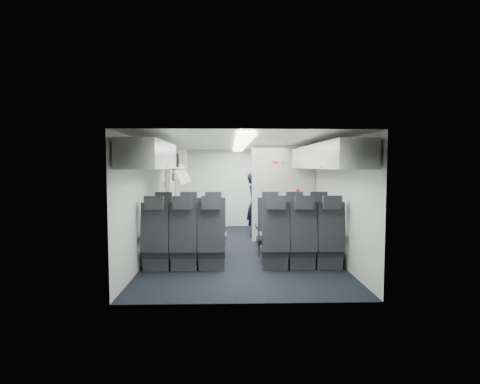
{
  "coord_description": "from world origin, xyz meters",
  "views": [
    {
      "loc": [
        -0.23,
        -7.52,
        1.71
      ],
      "look_at": [
        0.0,
        0.4,
        1.15
      ],
      "focal_mm": 28.0,
      "sensor_mm": 36.0,
      "label": 1
    }
  ],
  "objects": [
    {
      "name": "overhead_bin_right_front",
      "position": [
        1.4,
        -0.25,
        1.86
      ],
      "size": [
        0.53,
        1.7,
        0.4
      ],
      "color": "silver",
      "rests_on": "cabin_shell"
    },
    {
      "name": "boarding_door",
      "position": [
        -1.64,
        1.55,
        0.95
      ],
      "size": [
        0.12,
        1.27,
        1.86
      ],
      "color": "silver",
      "rests_on": "cabin_shell"
    },
    {
      "name": "seat_row_mid",
      "position": [
        -0.0,
        -1.43,
        0.4
      ],
      "size": [
        3.33,
        0.56,
        1.24
      ],
      "color": "black",
      "rests_on": "cabin_shell"
    },
    {
      "name": "overhead_bin_right_rear",
      "position": [
        1.4,
        -2.0,
        1.86
      ],
      "size": [
        0.53,
        1.8,
        0.4
      ],
      "color": "silver",
      "rests_on": "cabin_shell"
    },
    {
      "name": "seat_row_front",
      "position": [
        -0.0,
        -0.53,
        0.4
      ],
      "size": [
        3.33,
        0.56,
        1.24
      ],
      "color": "black",
      "rests_on": "cabin_shell"
    },
    {
      "name": "carry_on_bag",
      "position": [
        -1.38,
        -0.5,
        1.81
      ],
      "size": [
        0.43,
        0.31,
        0.25
      ],
      "primitive_type": "cube",
      "rotation": [
        0.0,
        0.0,
        0.05
      ],
      "color": "black",
      "rests_on": "overhead_bin_left_front_open"
    },
    {
      "name": "galley_unit",
      "position": [
        0.95,
        2.72,
        0.95
      ],
      "size": [
        0.85,
        0.52,
        1.9
      ],
      "color": "#939399",
      "rests_on": "cabin_shell"
    },
    {
      "name": "papers",
      "position": [
        0.58,
        1.4,
        1.06
      ],
      "size": [
        0.18,
        0.05,
        0.13
      ],
      "primitive_type": "cube",
      "rotation": [
        0.0,
        0.0,
        -0.19
      ],
      "color": "white",
      "rests_on": "flight_attendant"
    },
    {
      "name": "cabin_shell",
      "position": [
        0.0,
        0.0,
        1.12
      ],
      "size": [
        3.41,
        6.01,
        2.16
      ],
      "color": "black",
      "rests_on": "ground"
    },
    {
      "name": "bulkhead_partition",
      "position": [
        0.98,
        0.8,
        1.08
      ],
      "size": [
        1.4,
        0.15,
        2.13
      ],
      "color": "silver",
      "rests_on": "cabin_shell"
    },
    {
      "name": "flight_attendant",
      "position": [
        0.39,
        1.45,
        0.77
      ],
      "size": [
        0.46,
        0.62,
        1.54
      ],
      "primitive_type": "imported",
      "rotation": [
        0.0,
        0.0,
        1.4
      ],
      "color": "black",
      "rests_on": "ground"
    },
    {
      "name": "overhead_bin_left_front_open",
      "position": [
        -1.44,
        -0.25,
        1.74
      ],
      "size": [
        0.64,
        1.7,
        0.72
      ],
      "color": "#9E9E93",
      "rests_on": "cabin_shell"
    },
    {
      "name": "overhead_bin_left_rear",
      "position": [
        -1.4,
        -2.0,
        1.86
      ],
      "size": [
        0.53,
        1.8,
        0.4
      ],
      "color": "silver",
      "rests_on": "cabin_shell"
    }
  ]
}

